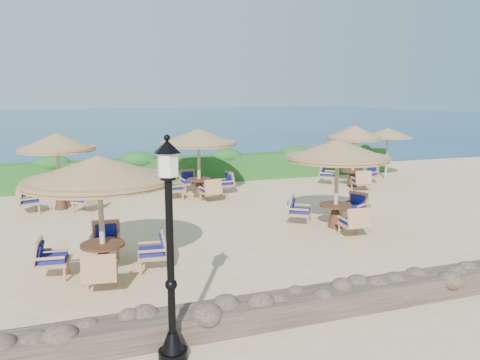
# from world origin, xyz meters

# --- Properties ---
(ground) EXTENTS (120.00, 120.00, 0.00)m
(ground) POSITION_xyz_m (0.00, 0.00, 0.00)
(ground) COLOR #D5B987
(ground) RESTS_ON ground
(sea) EXTENTS (160.00, 160.00, 0.00)m
(sea) POSITION_xyz_m (0.00, 70.00, 0.00)
(sea) COLOR navy
(sea) RESTS_ON ground
(hedge) EXTENTS (18.00, 0.90, 1.20)m
(hedge) POSITION_xyz_m (0.00, 7.20, 0.60)
(hedge) COLOR #184D1A
(hedge) RESTS_ON ground
(stone_wall) EXTENTS (15.00, 0.65, 0.44)m
(stone_wall) POSITION_xyz_m (0.00, -6.20, 0.22)
(stone_wall) COLOR brown
(stone_wall) RESTS_ON ground
(lamp_post) EXTENTS (0.44, 0.44, 3.31)m
(lamp_post) POSITION_xyz_m (-4.80, -6.80, 1.55)
(lamp_post) COLOR black
(lamp_post) RESTS_ON ground
(extra_parasol) EXTENTS (2.30, 2.30, 2.41)m
(extra_parasol) POSITION_xyz_m (7.80, 5.20, 2.17)
(extra_parasol) COLOR tan
(extra_parasol) RESTS_ON ground
(cafe_set_0) EXTENTS (3.21, 3.21, 2.65)m
(cafe_set_0) POSITION_xyz_m (-5.57, -2.90, 1.92)
(cafe_set_0) COLOR tan
(cafe_set_0) RESTS_ON ground
(cafe_set_1) EXTENTS (3.04, 3.04, 2.65)m
(cafe_set_1) POSITION_xyz_m (1.21, -1.31, 1.96)
(cafe_set_1) COLOR tan
(cafe_set_1) RESTS_ON ground
(cafe_set_2) EXTENTS (2.73, 2.73, 2.65)m
(cafe_set_2) POSITION_xyz_m (-6.63, 3.85, 1.86)
(cafe_set_2) COLOR tan
(cafe_set_2) RESTS_ON ground
(cafe_set_3) EXTENTS (3.00, 3.00, 2.65)m
(cafe_set_3) POSITION_xyz_m (-1.57, 4.22, 1.87)
(cafe_set_3) COLOR tan
(cafe_set_3) RESTS_ON ground
(cafe_set_4) EXTENTS (2.70, 2.66, 2.65)m
(cafe_set_4) POSITION_xyz_m (5.23, 4.06, 1.78)
(cafe_set_4) COLOR tan
(cafe_set_4) RESTS_ON ground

